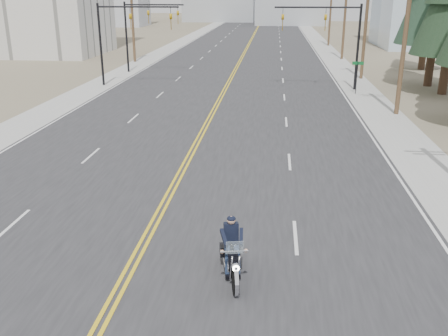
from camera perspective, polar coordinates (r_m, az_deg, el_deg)
ground_plane at (r=14.30m, az=-12.29°, el=-14.24°), size 400.00×400.00×0.00m
road at (r=81.74m, az=2.82°, el=13.88°), size 20.00×200.00×0.01m
sidewalk_left at (r=83.11m, az=-5.36°, el=13.91°), size 3.00×200.00×0.01m
sidewalk_right at (r=81.97m, az=11.11°, el=13.57°), size 3.00×200.00×0.01m
traffic_mast_left at (r=45.28m, az=-11.56°, el=15.37°), size 7.10×0.26×7.00m
traffic_mast_right at (r=43.64m, az=12.50°, el=15.17°), size 7.10×0.26×7.00m
traffic_mast_far at (r=53.06m, az=-9.36°, el=15.96°), size 6.10×0.26×7.00m
street_sign at (r=42.24m, az=14.99°, el=10.56°), size 0.90×0.06×2.62m
utility_pole_b at (r=35.33m, az=20.15°, el=15.29°), size 2.20×0.30×11.50m
utility_pole_c at (r=50.02m, az=15.97°, el=16.29°), size 2.20×0.30×11.00m
utility_pole_d at (r=64.84m, az=13.72°, el=17.25°), size 2.20×0.30×11.50m
utility_pole_e at (r=81.73m, az=12.11°, el=17.52°), size 2.20×0.30×11.00m
utility_pole_left at (r=61.58m, az=-10.45°, el=16.91°), size 2.20×0.30×10.50m
motorcyclist at (r=14.38m, az=0.95°, el=-9.33°), size 1.41×2.46×1.81m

